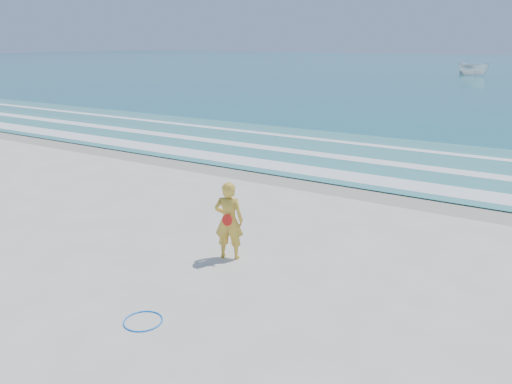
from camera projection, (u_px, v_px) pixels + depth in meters
The scene contains 9 objects.
ground at pixel (158, 281), 10.87m from camera, with size 400.00×400.00×0.00m, color silver.
wet_sand at pixel (328, 184), 18.17m from camera, with size 400.00×2.40×0.00m, color #B2A893.
shallow at pixel (374, 157), 22.21m from camera, with size 400.00×10.00×0.01m, color #59B7AD.
foam_near at pixel (342, 175), 19.21m from camera, with size 400.00×1.40×0.01m, color white.
foam_mid at pixel (368, 161), 21.56m from camera, with size 400.00×0.90×0.01m, color white.
foam_far at pixel (392, 147), 24.24m from camera, with size 400.00×0.60×0.01m, color white.
hoop at pixel (143, 321), 9.28m from camera, with size 0.73×0.73×0.03m, color #0E75FF.
boat at pixel (473, 69), 74.41m from camera, with size 1.94×5.17×2.00m, color white.
woman at pixel (229, 221), 11.76m from camera, with size 0.81×0.68×1.90m.
Camera 1 is at (7.05, -7.20, 5.01)m, focal length 35.00 mm.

